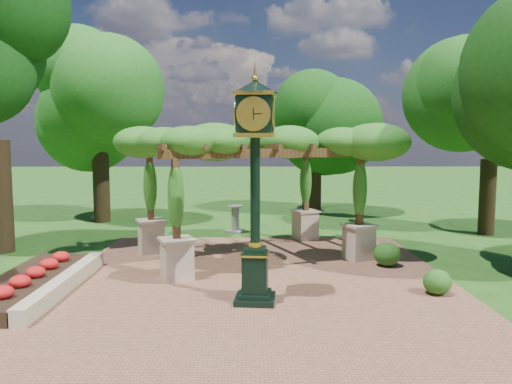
{
  "coord_description": "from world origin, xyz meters",
  "views": [
    {
      "loc": [
        -0.12,
        -11.21,
        3.59
      ],
      "look_at": [
        0.0,
        2.5,
        2.2
      ],
      "focal_mm": 35.0,
      "sensor_mm": 36.0,
      "label": 1
    }
  ],
  "objects": [
    {
      "name": "border_wall",
      "position": [
        -4.6,
        0.5,
        0.2
      ],
      "size": [
        0.35,
        5.0,
        0.4
      ],
      "primitive_type": "cube",
      "color": "#C6B793",
      "rests_on": "ground"
    },
    {
      "name": "tree_east_far",
      "position": [
        8.97,
        7.8,
        5.17
      ],
      "size": [
        4.09,
        4.09,
        7.52
      ],
      "color": "#2E2112",
      "rests_on": "ground"
    },
    {
      "name": "shrub_back",
      "position": [
        3.64,
        6.47,
        0.45
      ],
      "size": [
        1.06,
        1.06,
        0.82
      ],
      "primitive_type": "ellipsoid",
      "rotation": [
        0.0,
        0.0,
        0.18
      ],
      "color": "#25611C",
      "rests_on": "brick_plaza"
    },
    {
      "name": "pergola",
      "position": [
        -0.11,
        4.09,
        3.36
      ],
      "size": [
        7.56,
        6.22,
        4.09
      ],
      "rotation": [
        0.0,
        0.0,
        0.39
      ],
      "color": "beige",
      "rests_on": "brick_plaza"
    },
    {
      "name": "tree_north",
      "position": [
        3.09,
        13.83,
        4.35
      ],
      "size": [
        4.35,
        4.35,
        6.32
      ],
      "color": "#322214",
      "rests_on": "ground"
    },
    {
      "name": "flower_bed",
      "position": [
        -5.5,
        0.5,
        0.18
      ],
      "size": [
        1.5,
        5.0,
        0.36
      ],
      "primitive_type": "cube",
      "color": "red",
      "rests_on": "ground"
    },
    {
      "name": "brick_plaza",
      "position": [
        0.0,
        1.0,
        0.02
      ],
      "size": [
        10.0,
        12.0,
        0.04
      ],
      "primitive_type": "cube",
      "color": "brown",
      "rests_on": "ground"
    },
    {
      "name": "sundial",
      "position": [
        -0.77,
        8.23,
        0.47
      ],
      "size": [
        0.78,
        0.78,
        1.08
      ],
      "rotation": [
        0.0,
        0.0,
        -0.4
      ],
      "color": "gray",
      "rests_on": "ground"
    },
    {
      "name": "pedestal_clock",
      "position": [
        -0.04,
        -0.43,
        2.96
      ],
      "size": [
        1.07,
        1.07,
        4.95
      ],
      "rotation": [
        0.0,
        0.0,
        -0.1
      ],
      "color": "black",
      "rests_on": "brick_plaza"
    },
    {
      "name": "shrub_front",
      "position": [
        4.21,
        0.09,
        0.33
      ],
      "size": [
        0.8,
        0.8,
        0.59
      ],
      "primitive_type": "ellipsoid",
      "rotation": [
        0.0,
        0.0,
        -0.27
      ],
      "color": "#235718",
      "rests_on": "brick_plaza"
    },
    {
      "name": "ground",
      "position": [
        0.0,
        0.0,
        0.0
      ],
      "size": [
        120.0,
        120.0,
        0.0
      ],
      "primitive_type": "plane",
      "color": "#1E4714",
      "rests_on": "ground"
    },
    {
      "name": "shrub_mid",
      "position": [
        3.75,
        2.75,
        0.38
      ],
      "size": [
        1.01,
        1.01,
        0.69
      ],
      "primitive_type": "ellipsoid",
      "rotation": [
        0.0,
        0.0,
        0.42
      ],
      "color": "#214E15",
      "rests_on": "brick_plaza"
    },
    {
      "name": "tree_west_far",
      "position": [
        -6.85,
        11.04,
        5.59
      ],
      "size": [
        4.44,
        4.44,
        8.16
      ],
      "color": "black",
      "rests_on": "ground"
    }
  ]
}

